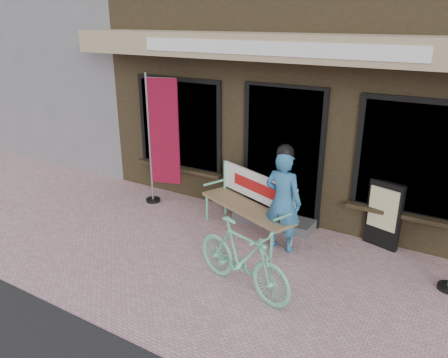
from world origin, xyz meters
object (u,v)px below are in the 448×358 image
Objects in this scene: bench at (251,199)px; person at (283,199)px; nobori_red at (162,139)px; bicycle at (243,258)px; menu_stand at (384,214)px.

person is (0.62, -0.23, 0.22)m from bench.
bicycle is at bearing -50.10° from nobori_red.
bench is at bearing 39.47° from bicycle.
menu_stand is (1.83, 0.57, -0.04)m from bench.
person is 2.53m from nobori_red.
nobori_red is 2.31× the size of menu_stand.
menu_stand reaches higher than bicycle.
bench is 1.78× the size of menu_stand.
bicycle is 2.32m from menu_stand.
menu_stand is at bearing 38.88° from bench.
menu_stand reaches higher than bench.
nobori_red is 3.74m from menu_stand.
bicycle is 1.49× the size of menu_stand.
menu_stand is (3.66, 0.37, -0.67)m from nobori_red.
person reaches higher than bench.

